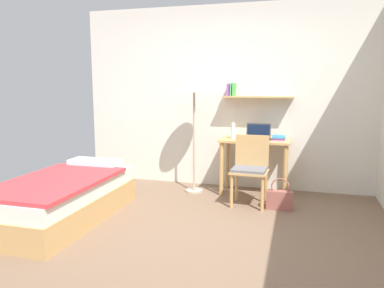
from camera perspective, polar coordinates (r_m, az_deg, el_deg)
ground_plane at (r=3.76m, az=-0.04°, el=-14.20°), size 5.28×5.28×0.00m
wall_back at (r=5.43m, az=5.85°, el=7.06°), size 4.40×0.27×2.60m
bed at (r=4.42m, az=-19.15°, el=-7.83°), size 0.94×1.84×0.54m
desk at (r=5.13m, az=9.57°, el=-1.05°), size 0.93×0.52×0.76m
desk_chair at (r=4.68m, az=8.89°, el=-3.42°), size 0.46×0.40×0.86m
standing_lamp at (r=5.07m, az=0.33°, el=8.30°), size 0.41×0.41×1.61m
laptop at (r=5.12m, az=10.07°, el=1.35°), size 0.33×0.22×0.21m
water_bottle at (r=5.12m, az=6.32°, el=2.06°), size 0.06×0.06×0.22m
book_stack at (r=5.11m, az=13.12°, el=0.95°), size 0.17×0.22×0.06m
handbag at (r=4.64m, az=13.27°, el=-8.19°), size 0.31×0.11×0.39m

